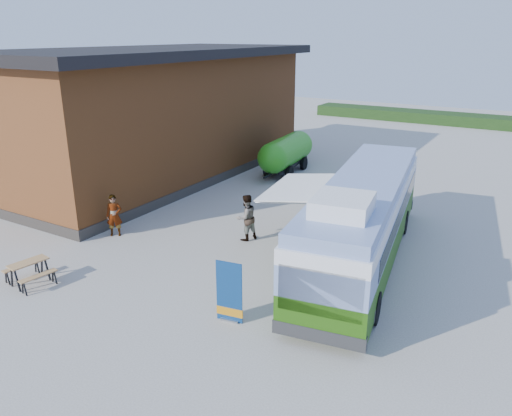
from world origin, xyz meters
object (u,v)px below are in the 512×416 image
Objects in this scene: person_a at (114,216)px; banner at (229,297)px; picnic_table at (29,267)px; person_b at (246,218)px; bus at (363,218)px; slurry_tanker at (286,152)px.

banner is at bearing -59.16° from person_a.
person_b is at bearing 67.38° from picnic_table.
picnic_table is at bearing -149.99° from bus.
bus reaches higher than slurry_tanker.
person_b is at bearing 174.66° from bus.
banner is at bearing 20.80° from picnic_table.
slurry_tanker is at bearing 95.94° from picnic_table.
banner is 17.31m from slurry_tanker.
slurry_tanker is at bearing 121.08° from bus.
bus is 6.41× the size of banner.
person_b is at bearing -76.16° from slurry_tanker.
person_a is 0.92× the size of person_b.
banner is at bearing -117.41° from bus.
banner is (-2.00, -5.96, -1.02)m from bus.
bus reaches higher than person_a.
bus reaches higher than picnic_table.
banner is at bearing 50.48° from person_b.
picnic_table is at bearing -8.25° from person_b.
person_b is 10.98m from slurry_tanker.
person_b is at bearing -11.49° from person_a.
bus is at bearing 47.66° from picnic_table.
picnic_table is at bearing -176.85° from banner.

